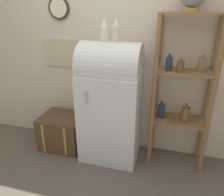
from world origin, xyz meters
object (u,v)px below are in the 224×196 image
Objects in this scene: refrigerator at (111,102)px; vase_left at (104,31)px; suitcase_trunk at (63,131)px; vase_center at (116,30)px.

vase_left is at bearing 172.91° from refrigerator.
refrigerator is 0.89m from suitcase_trunk.
vase_center reaches higher than suitcase_trunk.
vase_left reaches higher than refrigerator.
suitcase_trunk is (-0.71, 0.01, -0.54)m from refrigerator.
suitcase_trunk is 2.42× the size of vase_left.
refrigerator is 0.85m from vase_center.
vase_center is at bearing 0.29° from suitcase_trunk.
vase_left is 0.94× the size of vase_center.
refrigerator is at bearing -7.09° from vase_left.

